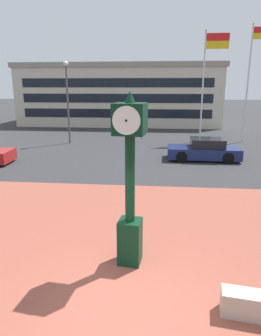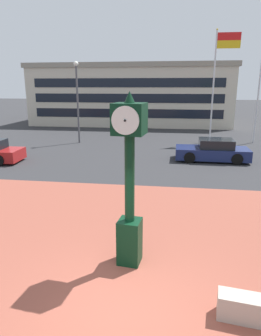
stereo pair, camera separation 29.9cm
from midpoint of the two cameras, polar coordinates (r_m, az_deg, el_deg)
name	(u,v)px [view 2 (the right image)]	position (r m, az deg, el deg)	size (l,w,h in m)	color
ground_plane	(121,310)	(6.52, -0.38, -25.41)	(200.00, 200.00, 0.00)	#2D2D30
plaza_brick_paving	(133,259)	(8.00, 1.63, -16.84)	(44.00, 11.69, 0.01)	brown
street_clock	(130,180)	(6.98, 1.06, -2.28)	(0.76, 0.81, 4.16)	black
car_street_near	(213,151)	(18.43, 15.79, 3.13)	(4.25, 1.99, 1.28)	navy
flagpole_primary	(217,75)	(24.51, 16.50, 16.53)	(1.79, 0.14, 8.31)	silver
civic_building	(134,94)	(38.30, 0.97, 13.84)	(22.33, 13.46, 6.65)	beige
street_lamp_post	(77,94)	(23.49, -9.70, 13.75)	(0.36, 0.36, 6.03)	#4C4C51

